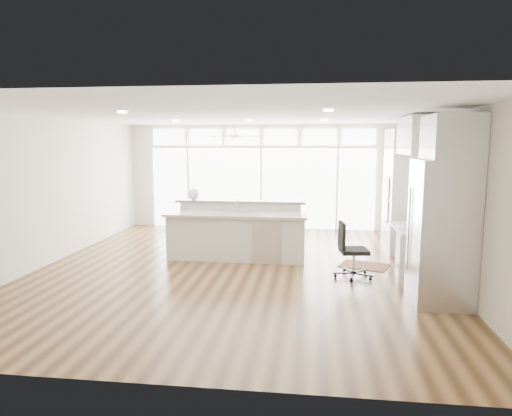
# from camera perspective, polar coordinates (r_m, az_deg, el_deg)

# --- Properties ---
(floor) EXTENTS (7.00, 8.00, 0.02)m
(floor) POSITION_cam_1_polar(r_m,az_deg,el_deg) (8.23, -2.44, -7.62)
(floor) COLOR #462B15
(floor) RESTS_ON ground
(ceiling) EXTENTS (7.00, 8.00, 0.02)m
(ceiling) POSITION_cam_1_polar(r_m,az_deg,el_deg) (7.94, -2.56, 11.56)
(ceiling) COLOR silver
(ceiling) RESTS_ON wall_back
(wall_back) EXTENTS (7.00, 0.04, 2.70)m
(wall_back) POSITION_cam_1_polar(r_m,az_deg,el_deg) (11.92, 0.72, 3.92)
(wall_back) COLOR beige
(wall_back) RESTS_ON floor
(wall_front) EXTENTS (7.00, 0.04, 2.70)m
(wall_front) POSITION_cam_1_polar(r_m,az_deg,el_deg) (4.13, -11.82, -4.26)
(wall_front) COLOR beige
(wall_front) RESTS_ON floor
(wall_left) EXTENTS (0.04, 8.00, 2.70)m
(wall_left) POSITION_cam_1_polar(r_m,az_deg,el_deg) (9.22, -24.48, 1.96)
(wall_left) COLOR beige
(wall_left) RESTS_ON floor
(wall_right) EXTENTS (0.04, 8.00, 2.70)m
(wall_right) POSITION_cam_1_polar(r_m,az_deg,el_deg) (8.16, 22.54, 1.35)
(wall_right) COLOR beige
(wall_right) RESTS_ON floor
(glass_wall) EXTENTS (5.80, 0.06, 2.08)m
(glass_wall) POSITION_cam_1_polar(r_m,az_deg,el_deg) (11.89, 0.68, 2.46)
(glass_wall) COLOR white
(glass_wall) RESTS_ON wall_back
(transom_row) EXTENTS (5.90, 0.06, 0.40)m
(transom_row) POSITION_cam_1_polar(r_m,az_deg,el_deg) (11.83, 0.70, 8.88)
(transom_row) COLOR white
(transom_row) RESTS_ON wall_back
(desk_window) EXTENTS (0.04, 0.85, 0.85)m
(desk_window) POSITION_cam_1_polar(r_m,az_deg,el_deg) (8.42, 21.82, 2.95)
(desk_window) COLOR white
(desk_window) RESTS_ON wall_right
(ceiling_fan) EXTENTS (1.16, 1.16, 0.32)m
(ceiling_fan) POSITION_cam_1_polar(r_m,az_deg,el_deg) (10.77, -2.67, 9.48)
(ceiling_fan) COLOR silver
(ceiling_fan) RESTS_ON ceiling
(recessed_lights) EXTENTS (3.40, 3.00, 0.02)m
(recessed_lights) POSITION_cam_1_polar(r_m,az_deg,el_deg) (8.13, -2.32, 11.34)
(recessed_lights) COLOR white
(recessed_lights) RESTS_ON ceiling
(oven_cabinet) EXTENTS (0.64, 1.20, 2.50)m
(oven_cabinet) POSITION_cam_1_polar(r_m,az_deg,el_deg) (9.84, 17.90, 2.05)
(oven_cabinet) COLOR silver
(oven_cabinet) RESTS_ON floor
(desk_nook) EXTENTS (0.72, 1.30, 0.76)m
(desk_nook) POSITION_cam_1_polar(r_m,az_deg,el_deg) (8.51, 19.25, -4.84)
(desk_nook) COLOR silver
(desk_nook) RESTS_ON floor
(upper_cabinets) EXTENTS (0.64, 1.30, 0.64)m
(upper_cabinets) POSITION_cam_1_polar(r_m,az_deg,el_deg) (8.32, 20.16, 8.51)
(upper_cabinets) COLOR silver
(upper_cabinets) RESTS_ON wall_right
(refrigerator) EXTENTS (0.76, 0.90, 2.00)m
(refrigerator) POSITION_cam_1_polar(r_m,az_deg,el_deg) (6.81, 22.20, -2.83)
(refrigerator) COLOR silver
(refrigerator) RESTS_ON floor
(fridge_cabinet) EXTENTS (0.64, 0.90, 0.60)m
(fridge_cabinet) POSITION_cam_1_polar(r_m,az_deg,el_deg) (6.72, 23.29, 8.12)
(fridge_cabinet) COLOR silver
(fridge_cabinet) RESTS_ON wall_right
(framed_photos) EXTENTS (0.06, 0.22, 0.80)m
(framed_photos) POSITION_cam_1_polar(r_m,az_deg,el_deg) (9.03, 20.78, 2.36)
(framed_photos) COLOR black
(framed_photos) RESTS_ON wall_right
(kitchen_island) EXTENTS (2.74, 1.05, 1.08)m
(kitchen_island) POSITION_cam_1_polar(r_m,az_deg,el_deg) (8.80, -2.42, -2.89)
(kitchen_island) COLOR silver
(kitchen_island) RESTS_ON floor
(rug) EXTENTS (0.99, 0.85, 0.01)m
(rug) POSITION_cam_1_polar(r_m,az_deg,el_deg) (8.62, 13.36, -7.01)
(rug) COLOR #3D1E13
(rug) RESTS_ON floor
(office_chair) EXTENTS (0.54, 0.51, 0.93)m
(office_chair) POSITION_cam_1_polar(r_m,az_deg,el_deg) (7.75, 12.15, -5.18)
(office_chair) COLOR black
(office_chair) RESTS_ON floor
(fishbowl) EXTENTS (0.27, 0.27, 0.24)m
(fishbowl) POSITION_cam_1_polar(r_m,az_deg,el_deg) (9.30, -7.79, 1.75)
(fishbowl) COLOR white
(fishbowl) RESTS_ON kitchen_island
(monitor) EXTENTS (0.08, 0.42, 0.35)m
(monitor) POSITION_cam_1_polar(r_m,az_deg,el_deg) (8.39, 18.89, -1.14)
(monitor) COLOR black
(monitor) RESTS_ON desk_nook
(keyboard) EXTENTS (0.14, 0.33, 0.02)m
(keyboard) POSITION_cam_1_polar(r_m,az_deg,el_deg) (8.39, 17.70, -2.26)
(keyboard) COLOR white
(keyboard) RESTS_ON desk_nook
(potted_plant) EXTENTS (0.31, 0.34, 0.25)m
(potted_plant) POSITION_cam_1_polar(r_m,az_deg,el_deg) (9.80, 18.26, 10.08)
(potted_plant) COLOR #2D5D28
(potted_plant) RESTS_ON oven_cabinet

